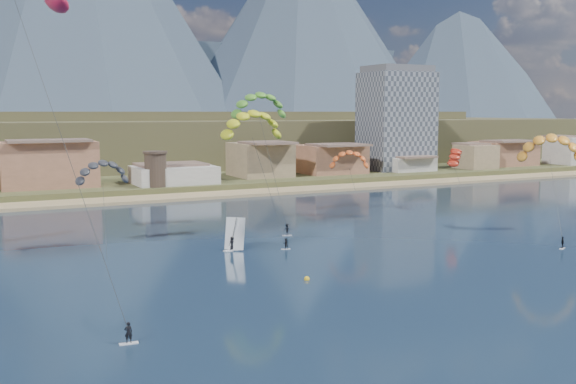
{
  "coord_description": "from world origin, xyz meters",
  "views": [
    {
      "loc": [
        -36.24,
        -41.29,
        20.01
      ],
      "look_at": [
        0.0,
        32.0,
        10.0
      ],
      "focal_mm": 41.05,
      "sensor_mm": 36.0,
      "label": 1
    }
  ],
  "objects_px": {
    "watchtower": "(156,169)",
    "kitesurfer_green": "(260,102)",
    "kitesurfer_orange": "(551,143)",
    "windsurfer": "(233,240)",
    "kitesurfer_yellow": "(252,121)",
    "apartment_tower": "(396,119)",
    "buoy": "(307,279)"
  },
  "relations": [
    {
      "from": "kitesurfer_orange",
      "to": "windsurfer",
      "type": "xyz_separation_m",
      "value": [
        -54.48,
        7.67,
        -13.15
      ]
    },
    {
      "from": "kitesurfer_orange",
      "to": "windsurfer",
      "type": "relative_size",
      "value": 4.37
    },
    {
      "from": "watchtower",
      "to": "kitesurfer_green",
      "type": "distance_m",
      "value": 52.71
    },
    {
      "from": "kitesurfer_green",
      "to": "watchtower",
      "type": "bearing_deg",
      "value": 95.96
    },
    {
      "from": "windsurfer",
      "to": "buoy",
      "type": "bearing_deg",
      "value": -85.11
    },
    {
      "from": "apartment_tower",
      "to": "kitesurfer_yellow",
      "type": "relative_size",
      "value": 1.47
    },
    {
      "from": "kitesurfer_green",
      "to": "kitesurfer_yellow",
      "type": "bearing_deg",
      "value": -119.4
    },
    {
      "from": "apartment_tower",
      "to": "windsurfer",
      "type": "distance_m",
      "value": 120.44
    },
    {
      "from": "kitesurfer_green",
      "to": "windsurfer",
      "type": "xyz_separation_m",
      "value": [
        -12.1,
        -17.64,
        -20.08
      ]
    },
    {
      "from": "kitesurfer_orange",
      "to": "kitesurfer_green",
      "type": "xyz_separation_m",
      "value": [
        -42.38,
        25.31,
        6.93
      ]
    },
    {
      "from": "windsurfer",
      "to": "buoy",
      "type": "relative_size",
      "value": 7.02
    },
    {
      "from": "watchtower",
      "to": "windsurfer",
      "type": "distance_m",
      "value": 68.35
    },
    {
      "from": "kitesurfer_yellow",
      "to": "kitesurfer_orange",
      "type": "bearing_deg",
      "value": -17.13
    },
    {
      "from": "kitesurfer_yellow",
      "to": "kitesurfer_green",
      "type": "distance_m",
      "value": 12.34
    },
    {
      "from": "apartment_tower",
      "to": "watchtower",
      "type": "distance_m",
      "value": 82.02
    },
    {
      "from": "kitesurfer_orange",
      "to": "windsurfer",
      "type": "height_order",
      "value": "kitesurfer_orange"
    },
    {
      "from": "kitesurfer_green",
      "to": "buoy",
      "type": "bearing_deg",
      "value": -105.62
    },
    {
      "from": "watchtower",
      "to": "kitesurfer_orange",
      "type": "bearing_deg",
      "value": -57.76
    },
    {
      "from": "watchtower",
      "to": "windsurfer",
      "type": "bearing_deg",
      "value": -95.77
    },
    {
      "from": "watchtower",
      "to": "apartment_tower",
      "type": "bearing_deg",
      "value": 9.93
    },
    {
      "from": "kitesurfer_orange",
      "to": "kitesurfer_green",
      "type": "bearing_deg",
      "value": 149.15
    },
    {
      "from": "kitesurfer_orange",
      "to": "kitesurfer_green",
      "type": "relative_size",
      "value": 0.85
    },
    {
      "from": "windsurfer",
      "to": "kitesurfer_green",
      "type": "bearing_deg",
      "value": 55.56
    },
    {
      "from": "watchtower",
      "to": "kitesurfer_orange",
      "type": "xyz_separation_m",
      "value": [
        47.62,
        -75.51,
        8.3
      ]
    },
    {
      "from": "watchtower",
      "to": "kitesurfer_green",
      "type": "height_order",
      "value": "kitesurfer_green"
    },
    {
      "from": "watchtower",
      "to": "kitesurfer_yellow",
      "type": "relative_size",
      "value": 0.4
    },
    {
      "from": "apartment_tower",
      "to": "watchtower",
      "type": "height_order",
      "value": "apartment_tower"
    },
    {
      "from": "watchtower",
      "to": "kitesurfer_yellow",
      "type": "xyz_separation_m",
      "value": [
        -0.64,
        -60.63,
        12.26
      ]
    },
    {
      "from": "apartment_tower",
      "to": "buoy",
      "type": "bearing_deg",
      "value": -130.02
    },
    {
      "from": "kitesurfer_yellow",
      "to": "kitesurfer_orange",
      "type": "height_order",
      "value": "kitesurfer_yellow"
    },
    {
      "from": "kitesurfer_green",
      "to": "windsurfer",
      "type": "distance_m",
      "value": 29.34
    },
    {
      "from": "apartment_tower",
      "to": "kitesurfer_orange",
      "type": "bearing_deg",
      "value": -109.89
    }
  ]
}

